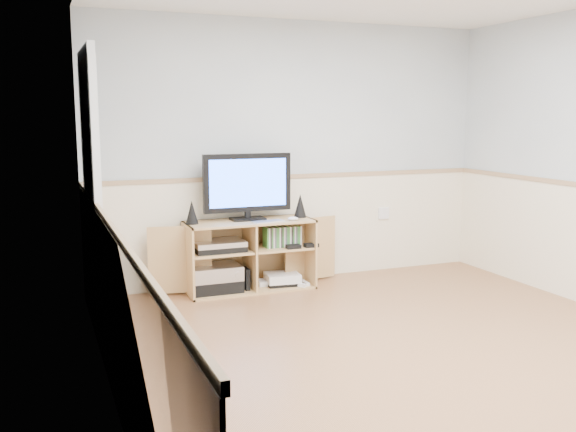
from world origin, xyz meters
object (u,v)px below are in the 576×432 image
Objects in this scene: monitor at (247,184)px; media_cabinet at (248,253)px; game_consoles at (281,279)px; keyboard at (268,222)px.

media_cabinet is at bearing 90.00° from monitor.
monitor is at bearing 168.71° from game_consoles.
monitor reaches higher than media_cabinet.
keyboard is (0.13, -0.19, 0.32)m from media_cabinet.
keyboard is at bearing -56.17° from media_cabinet.
media_cabinet is at bearing 113.33° from keyboard.
media_cabinet is 2.22× the size of monitor.
monitor is 0.96m from game_consoles.
media_cabinet is 0.41m from game_consoles.
keyboard is 0.64× the size of game_consoles.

